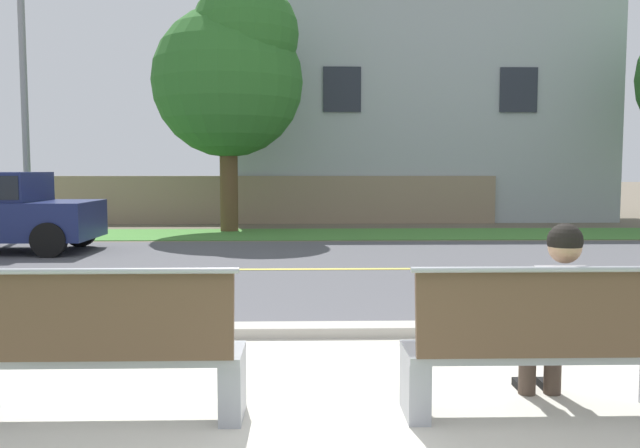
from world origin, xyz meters
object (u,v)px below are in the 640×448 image
bench_right (546,350)px  shade_tree_far_left (232,71)px  bench_left (99,353)px  seated_person_grey (557,310)px  streetlamp (26,54)px

bench_right → shade_tree_far_left: (-3.32, 12.74, 3.61)m
bench_left → shade_tree_far_left: size_ratio=0.28×
seated_person_grey → streetlamp: (-8.15, 11.57, 3.61)m
bench_right → shade_tree_far_left: shade_tree_far_left is taller
bench_right → streetlamp: size_ratio=0.23×
bench_left → bench_right: size_ratio=1.00×
bench_left → streetlamp: bearing=114.0°
bench_left → bench_right: (2.80, 0.00, 0.00)m
seated_person_grey → bench_left: bearing=-176.7°
bench_left → shade_tree_far_left: 13.25m
bench_right → streetlamp: streetlamp is taller
seated_person_grey → shade_tree_far_left: size_ratio=0.20×
seated_person_grey → bench_right: bearing=-127.9°
bench_left → seated_person_grey: 2.95m
seated_person_grey → shade_tree_far_left: shade_tree_far_left is taller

